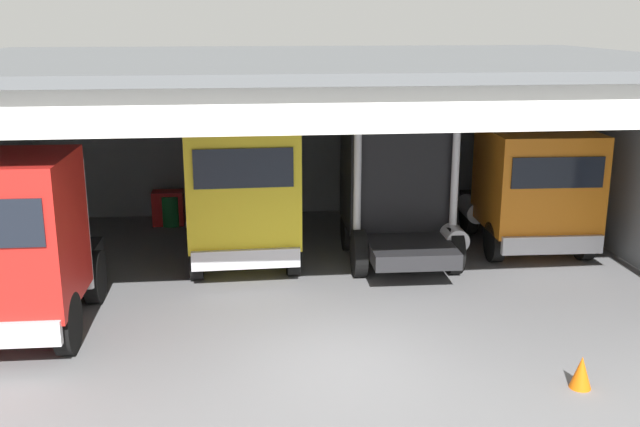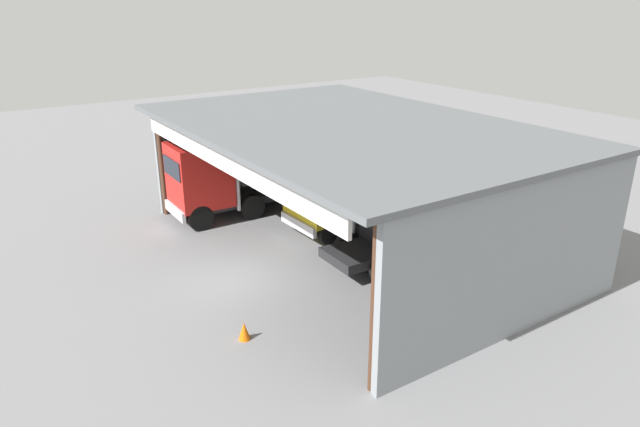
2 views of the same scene
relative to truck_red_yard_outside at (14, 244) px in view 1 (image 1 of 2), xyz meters
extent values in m
plane|color=slate|center=(5.95, -1.53, -1.87)|extent=(80.00, 80.00, 0.00)
cube|color=gray|center=(5.95, 8.89, 0.59)|extent=(15.93, 0.24, 4.90)
cube|color=gray|center=(13.92, 3.68, 0.59)|extent=(0.24, 10.42, 4.90)
cube|color=slate|center=(5.95, 3.36, 3.14)|extent=(16.53, 11.06, 0.20)
cube|color=white|center=(5.95, -1.78, 2.69)|extent=(14.33, 0.12, 0.90)
cube|color=red|center=(0.02, -0.32, 0.33)|extent=(2.36, 2.41, 2.75)
cube|color=#232326|center=(0.04, 1.69, -1.12)|extent=(1.80, 3.68, 0.36)
cylinder|color=silver|center=(1.08, 1.00, 0.05)|extent=(0.18, 0.18, 2.70)
cylinder|color=black|center=(1.02, -0.81, -1.30)|extent=(0.32, 1.14, 1.14)
cylinder|color=black|center=(1.06, 1.68, -1.30)|extent=(0.32, 1.14, 1.14)
cube|color=yellow|center=(4.25, 3.47, 0.39)|extent=(2.62, 2.61, 2.91)
cube|color=black|center=(4.29, 2.17, 0.90)|extent=(2.18, 0.12, 0.87)
cube|color=silver|center=(4.29, 2.14, -1.16)|extent=(2.43, 0.22, 0.44)
cube|color=#232326|center=(4.20, 5.54, -1.13)|extent=(2.01, 3.81, 0.36)
cylinder|color=silver|center=(5.37, 4.92, 0.00)|extent=(0.18, 0.18, 2.63)
cylinder|color=silver|center=(3.07, 4.86, 0.00)|extent=(0.18, 0.18, 2.63)
cylinder|color=silver|center=(3.06, 5.21, -1.01)|extent=(0.59, 1.21, 0.56)
cylinder|color=black|center=(5.39, 2.99, -1.31)|extent=(0.33, 1.11, 1.10)
cylinder|color=black|center=(3.14, 2.93, -1.31)|extent=(0.33, 1.11, 1.10)
cylinder|color=black|center=(5.33, 5.57, -1.31)|extent=(0.33, 1.11, 1.10)
cylinder|color=black|center=(3.07, 5.51, -1.31)|extent=(0.33, 1.11, 1.10)
cube|color=black|center=(8.11, 4.26, 0.28)|extent=(2.62, 2.35, 2.67)
cube|color=black|center=(8.14, 5.43, 0.75)|extent=(2.19, 0.11, 0.80)
cube|color=silver|center=(8.14, 5.46, -1.16)|extent=(2.45, 0.21, 0.44)
cube|color=#232326|center=(8.08, 2.70, -1.13)|extent=(1.99, 2.88, 0.36)
cylinder|color=silver|center=(6.92, 2.99, 0.20)|extent=(0.18, 0.18, 3.01)
cylinder|color=silver|center=(9.24, 2.94, 0.20)|extent=(0.18, 0.18, 3.01)
cylinder|color=silver|center=(9.24, 2.97, -1.01)|extent=(0.59, 1.21, 0.56)
cylinder|color=black|center=(6.98, 4.74, -1.31)|extent=(0.32, 1.12, 1.11)
cylinder|color=black|center=(9.26, 4.70, -1.31)|extent=(0.32, 1.12, 1.11)
cylinder|color=black|center=(6.94, 2.72, -1.31)|extent=(0.32, 1.12, 1.11)
cylinder|color=black|center=(9.21, 2.67, -1.31)|extent=(0.32, 1.12, 1.11)
cube|color=orange|center=(11.66, 3.90, 0.12)|extent=(2.69, 2.67, 2.46)
cube|color=black|center=(11.61, 2.59, 0.55)|extent=(2.21, 0.14, 0.74)
cube|color=silver|center=(11.61, 2.56, -1.21)|extent=(2.47, 0.25, 0.44)
cube|color=#232326|center=(11.73, 5.83, -1.18)|extent=(2.08, 3.57, 0.36)
cylinder|color=silver|center=(12.88, 5.30, 0.24)|extent=(0.18, 0.18, 3.19)
cylinder|color=silver|center=(10.54, 5.38, 0.24)|extent=(0.18, 0.18, 3.19)
cylinder|color=silver|center=(10.55, 5.57, -1.06)|extent=(0.60, 1.22, 0.56)
cylinder|color=black|center=(12.79, 3.34, -1.36)|extent=(0.34, 1.02, 1.01)
cylinder|color=black|center=(10.49, 3.43, -1.36)|extent=(0.34, 1.02, 1.01)
cylinder|color=black|center=(12.88, 5.78, -1.36)|extent=(0.34, 1.02, 1.01)
cylinder|color=black|center=(10.58, 5.87, -1.36)|extent=(0.34, 1.02, 1.01)
cylinder|color=#197233|center=(2.14, 7.64, -1.42)|extent=(0.58, 0.58, 0.89)
cube|color=red|center=(2.06, 7.77, -1.37)|extent=(0.90, 0.60, 1.00)
cone|color=orange|center=(9.73, -3.09, -1.59)|extent=(0.36, 0.36, 0.56)
camera|label=1|loc=(4.26, -13.65, 4.10)|focal=41.45mm
camera|label=2|loc=(23.27, -9.38, 7.75)|focal=32.44mm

